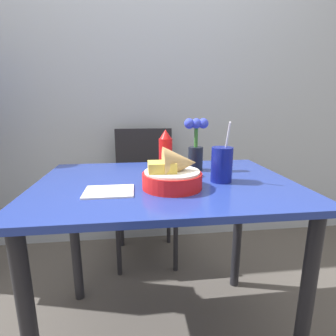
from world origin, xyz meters
The scene contains 9 objects.
ground_plane centered at (0.00, 0.00, 0.00)m, with size 12.00×12.00×0.00m, color #4C4742.
wall_window centered at (0.00, 0.99, 1.30)m, with size 7.00×0.06×2.60m.
dining_table centered at (0.00, 0.00, 0.63)m, with size 1.02×0.73×0.76m.
chair_far_window centered at (-0.06, 0.77, 0.53)m, with size 0.40×0.40×0.89m.
food_basket centered at (0.02, -0.09, 0.81)m, with size 0.22×0.22×0.15m.
ketchup_bottle centered at (0.01, 0.09, 0.85)m, with size 0.06×0.06×0.20m.
drink_cup centered at (0.22, -0.03, 0.82)m, with size 0.08×0.08×0.24m.
flower_vase centered at (0.16, 0.16, 0.87)m, with size 0.11×0.07×0.24m.
napkin centered at (-0.21, -0.12, 0.76)m, with size 0.17×0.14×0.01m.
Camera 1 is at (-0.11, -1.01, 1.05)m, focal length 28.00 mm.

